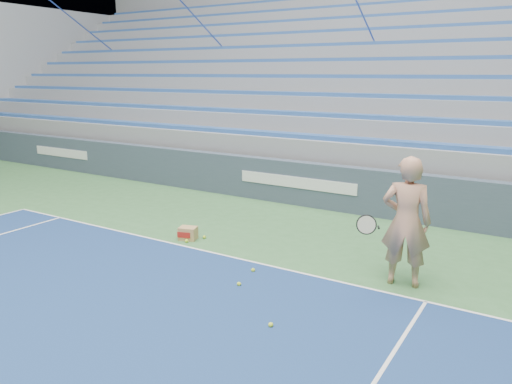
% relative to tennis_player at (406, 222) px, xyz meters
% --- Properties ---
extents(sponsor_barrier, '(30.00, 0.32, 1.10)m').
position_rel_tennis_player_xyz_m(sponsor_barrier, '(-3.62, 3.53, -0.48)').
color(sponsor_barrier, '#384656').
rests_on(sponsor_barrier, ground).
extents(bleachers, '(31.00, 9.15, 7.30)m').
position_rel_tennis_player_xyz_m(bleachers, '(-3.62, 9.25, 1.33)').
color(bleachers, gray).
rests_on(bleachers, ground).
extents(tennis_player, '(1.02, 0.93, 2.06)m').
position_rel_tennis_player_xyz_m(tennis_player, '(0.00, 0.00, 0.00)').
color(tennis_player, tan).
rests_on(tennis_player, ground).
extents(ball_box, '(0.41, 0.36, 0.26)m').
position_rel_tennis_player_xyz_m(ball_box, '(-4.27, -0.09, -0.90)').
color(ball_box, '#A98452').
rests_on(ball_box, ground).
extents(tennis_ball_0, '(0.07, 0.07, 0.07)m').
position_rel_tennis_player_xyz_m(tennis_ball_0, '(-2.26, -0.83, -1.00)').
color(tennis_ball_0, '#CAE72F').
rests_on(tennis_ball_0, ground).
extents(tennis_ball_1, '(0.07, 0.07, 0.07)m').
position_rel_tennis_player_xyz_m(tennis_ball_1, '(-4.17, -0.26, -1.00)').
color(tennis_ball_1, '#CAE72F').
rests_on(tennis_ball_1, ground).
extents(tennis_ball_2, '(0.07, 0.07, 0.07)m').
position_rel_tennis_player_xyz_m(tennis_ball_2, '(-2.15, -1.43, -1.00)').
color(tennis_ball_2, '#CAE72F').
rests_on(tennis_ball_2, ground).
extents(tennis_ball_3, '(0.07, 0.07, 0.07)m').
position_rel_tennis_player_xyz_m(tennis_ball_3, '(-4.02, 0.12, -1.00)').
color(tennis_ball_3, '#CAE72F').
rests_on(tennis_ball_3, ground).
extents(tennis_ball_4, '(0.07, 0.07, 0.07)m').
position_rel_tennis_player_xyz_m(tennis_ball_4, '(-1.08, -2.29, -1.00)').
color(tennis_ball_4, '#CAE72F').
rests_on(tennis_ball_4, ground).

